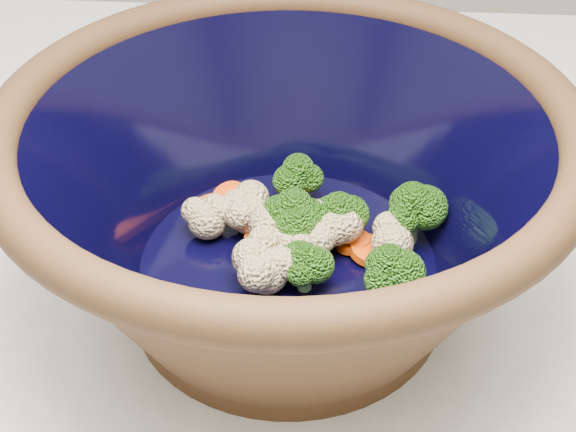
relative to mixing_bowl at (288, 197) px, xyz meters
The scene contains 2 objects.
mixing_bowl is the anchor object (origin of this frame).
vegetable_pile 0.04m from the mixing_bowl, 30.76° to the left, with size 0.19×0.15×0.05m.
Camera 1 is at (0.15, -0.39, 1.34)m, focal length 50.00 mm.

